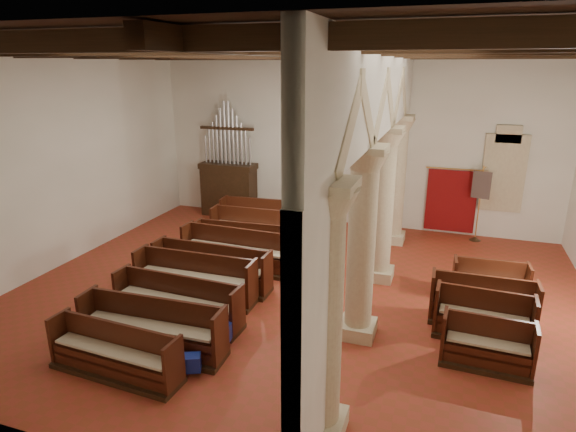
# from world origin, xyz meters

# --- Properties ---
(floor) EXTENTS (14.00, 14.00, 0.00)m
(floor) POSITION_xyz_m (0.00, 0.00, 0.00)
(floor) COLOR maroon
(floor) RESTS_ON ground
(ceiling) EXTENTS (14.00, 14.00, 0.00)m
(ceiling) POSITION_xyz_m (0.00, 0.00, 6.00)
(ceiling) COLOR black
(ceiling) RESTS_ON wall_back
(wall_back) EXTENTS (14.00, 0.02, 6.00)m
(wall_back) POSITION_xyz_m (0.00, 6.00, 3.00)
(wall_back) COLOR white
(wall_back) RESTS_ON floor
(wall_front) EXTENTS (14.00, 0.02, 6.00)m
(wall_front) POSITION_xyz_m (0.00, -6.00, 3.00)
(wall_front) COLOR white
(wall_front) RESTS_ON floor
(wall_left) EXTENTS (0.02, 12.00, 6.00)m
(wall_left) POSITION_xyz_m (-7.00, 0.00, 3.00)
(wall_left) COLOR white
(wall_left) RESTS_ON floor
(ceiling_beams) EXTENTS (13.80, 11.80, 0.30)m
(ceiling_beams) POSITION_xyz_m (0.00, 0.00, 5.82)
(ceiling_beams) COLOR #341E10
(ceiling_beams) RESTS_ON wall_back
(arcade) EXTENTS (0.90, 11.90, 6.00)m
(arcade) POSITION_xyz_m (1.80, 0.00, 3.56)
(arcade) COLOR beige
(arcade) RESTS_ON floor
(window_back) EXTENTS (1.00, 0.03, 2.20)m
(window_back) POSITION_xyz_m (5.00, 5.98, 2.20)
(window_back) COLOR #2D664F
(window_back) RESTS_ON wall_back
(pipe_organ) EXTENTS (2.10, 0.85, 4.40)m
(pipe_organ) POSITION_xyz_m (-4.50, 5.50, 1.37)
(pipe_organ) COLOR #341E10
(pipe_organ) RESTS_ON floor
(lectern) EXTENTS (0.52, 0.54, 1.14)m
(lectern) POSITION_xyz_m (-3.30, 4.45, 0.47)
(lectern) COLOR #3D2213
(lectern) RESTS_ON floor
(dossal_curtain) EXTENTS (1.80, 0.07, 2.17)m
(dossal_curtain) POSITION_xyz_m (3.50, 5.92, 1.17)
(dossal_curtain) COLOR maroon
(dossal_curtain) RESTS_ON floor
(processional_banner) EXTENTS (0.56, 0.71, 2.50)m
(processional_banner) POSITION_xyz_m (4.37, 5.49, 0.81)
(processional_banner) COLOR #341E10
(processional_banner) RESTS_ON floor
(hymnal_box_a) EXTENTS (0.39, 0.36, 0.31)m
(hymnal_box_a) POSITION_xyz_m (-0.83, -3.86, 0.26)
(hymnal_box_a) COLOR #153097
(hymnal_box_a) RESTS_ON floor
(hymnal_box_b) EXTENTS (0.40, 0.34, 0.36)m
(hymnal_box_b) POSITION_xyz_m (-0.77, -2.69, 0.28)
(hymnal_box_b) COLOR navy
(hymnal_box_b) RESTS_ON floor
(hymnal_box_c) EXTENTS (0.36, 0.30, 0.33)m
(hymnal_box_c) POSITION_xyz_m (-1.78, -0.07, 0.27)
(hymnal_box_c) COLOR navy
(hymnal_box_c) RESTS_ON floor
(tube_heater_a) EXTENTS (0.86, 0.46, 0.09)m
(tube_heater_a) POSITION_xyz_m (-2.79, -3.83, 0.16)
(tube_heater_a) COLOR white
(tube_heater_a) RESTS_ON floor
(tube_heater_b) EXTENTS (0.99, 0.15, 0.10)m
(tube_heater_b) POSITION_xyz_m (-3.34, -3.78, 0.16)
(tube_heater_b) COLOR white
(tube_heater_b) RESTS_ON floor
(nave_pew_0) EXTENTS (2.70, 0.82, 0.99)m
(nave_pew_0) POSITION_xyz_m (-2.18, -4.31, 0.33)
(nave_pew_0) COLOR #341E10
(nave_pew_0) RESTS_ON floor
(nave_pew_1) EXTENTS (3.05, 0.84, 1.12)m
(nave_pew_1) POSITION_xyz_m (-1.96, -3.42, 0.37)
(nave_pew_1) COLOR #341E10
(nave_pew_1) RESTS_ON floor
(nave_pew_2) EXTENTS (3.05, 0.84, 1.07)m
(nave_pew_2) POSITION_xyz_m (-2.09, -2.26, 0.35)
(nave_pew_2) COLOR #341E10
(nave_pew_2) RESTS_ON floor
(nave_pew_3) EXTENTS (3.09, 0.80, 1.14)m
(nave_pew_3) POSITION_xyz_m (-2.30, -1.11, 0.38)
(nave_pew_3) COLOR #341E10
(nave_pew_3) RESTS_ON floor
(nave_pew_4) EXTENTS (3.17, 0.79, 1.12)m
(nave_pew_4) POSITION_xyz_m (-2.22, -0.39, 0.37)
(nave_pew_4) COLOR #341E10
(nave_pew_4) RESTS_ON floor
(nave_pew_5) EXTENTS (3.34, 0.88, 1.13)m
(nave_pew_5) POSITION_xyz_m (-2.07, 0.91, 0.37)
(nave_pew_5) COLOR #341E10
(nave_pew_5) RESTS_ON floor
(nave_pew_6) EXTENTS (2.85, 0.84, 0.99)m
(nave_pew_6) POSITION_xyz_m (-2.40, 1.85, 0.33)
(nave_pew_6) COLOR #341E10
(nave_pew_6) RESTS_ON floor
(nave_pew_7) EXTENTS (3.44, 0.86, 1.13)m
(nave_pew_7) POSITION_xyz_m (-2.10, 2.92, 0.37)
(nave_pew_7) COLOR #341E10
(nave_pew_7) RESTS_ON floor
(nave_pew_8) EXTENTS (3.28, 0.99, 1.15)m
(nave_pew_8) POSITION_xyz_m (-2.37, 4.01, 0.38)
(nave_pew_8) COLOR #341E10
(nave_pew_8) RESTS_ON floor
(aisle_pew_0) EXTENTS (1.69, 0.74, 0.99)m
(aisle_pew_0) POSITION_xyz_m (4.33, -1.83, 0.34)
(aisle_pew_0) COLOR #341E10
(aisle_pew_0) RESTS_ON floor
(aisle_pew_1) EXTENTS (1.99, 0.80, 1.07)m
(aisle_pew_1) POSITION_xyz_m (4.30, -0.80, 0.36)
(aisle_pew_1) COLOR #341E10
(aisle_pew_1) RESTS_ON floor
(aisle_pew_2) EXTENTS (2.23, 0.77, 1.10)m
(aisle_pew_2) POSITION_xyz_m (4.31, -0.18, 0.37)
(aisle_pew_2) COLOR #341E10
(aisle_pew_2) RESTS_ON floor
(aisle_pew_3) EXTENTS (1.75, 0.77, 1.03)m
(aisle_pew_3) POSITION_xyz_m (4.53, 1.03, 0.35)
(aisle_pew_3) COLOR #341E10
(aisle_pew_3) RESTS_ON floor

